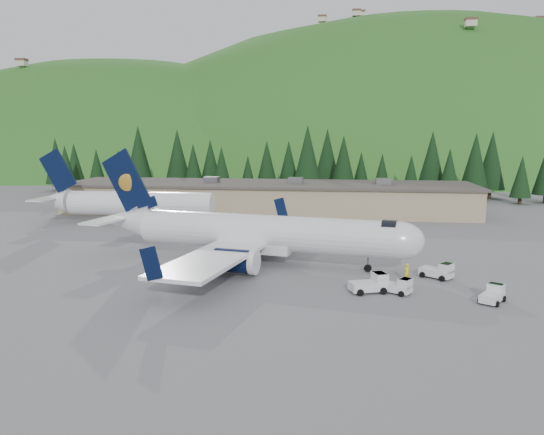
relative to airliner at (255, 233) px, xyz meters
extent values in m
plane|color=slate|center=(1.03, -0.20, -3.18)|extent=(600.00, 600.00, 0.00)
cylinder|color=white|center=(1.03, -0.20, 0.16)|extent=(27.74, 8.82, 3.70)
ellipsoid|color=white|center=(14.56, -2.79, 0.16)|extent=(5.42, 4.54, 3.70)
cylinder|color=black|center=(13.59, -2.61, 0.60)|extent=(1.93, 3.25, 3.05)
cone|color=white|center=(-15.39, 2.95, 0.55)|extent=(6.49, 4.74, 3.70)
cube|color=white|center=(0.07, -0.01, -1.39)|extent=(8.32, 4.57, 0.98)
cube|color=white|center=(-0.90, 0.17, -0.82)|extent=(11.62, 33.86, 0.34)
cube|color=black|center=(0.81, 16.87, 0.45)|extent=(1.98, 0.52, 2.83)
cube|color=black|center=(-5.50, -15.97, 0.45)|extent=(1.98, 0.52, 2.83)
cylinder|color=black|center=(1.14, 5.59, -1.66)|extent=(4.48, 3.00, 2.26)
cylinder|color=white|center=(2.98, 5.24, -1.66)|extent=(1.03, 2.47, 2.40)
cube|color=white|center=(1.14, 5.59, -1.12)|extent=(2.17, 0.65, 0.89)
cylinder|color=black|center=(-1.01, -5.62, -1.66)|extent=(4.48, 3.00, 2.26)
cylinder|color=white|center=(0.83, -5.97, -1.66)|extent=(1.03, 2.47, 2.40)
cube|color=white|center=(-1.01, -5.62, -1.12)|extent=(2.17, 0.65, 0.89)
cube|color=black|center=(-15.19, 2.92, 5.16)|extent=(6.03, 1.44, 7.22)
ellipsoid|color=gold|center=(-14.96, 3.07, 4.96)|extent=(1.95, 0.54, 1.95)
ellipsoid|color=gold|center=(-15.04, 2.69, 4.96)|extent=(1.95, 0.54, 1.95)
cube|color=black|center=(-12.68, 2.43, 2.60)|extent=(2.71, 0.75, 1.95)
cube|color=white|center=(-15.87, 3.05, 1.05)|extent=(4.83, 12.56, 0.22)
cylinder|color=slate|center=(11.66, -2.24, -2.30)|extent=(0.23, 0.23, 1.77)
cylinder|color=black|center=(11.66, -2.24, -2.81)|extent=(0.79, 0.41, 0.75)
cylinder|color=slate|center=(-1.36, 2.97, -2.20)|extent=(0.28, 0.28, 1.97)
cylinder|color=black|center=(-0.98, 2.89, -2.64)|extent=(1.13, 0.54, 1.08)
cylinder|color=black|center=(-1.75, 3.04, -2.64)|extent=(1.13, 0.54, 1.08)
cylinder|color=slate|center=(-2.36, -2.25, -2.20)|extent=(0.28, 0.28, 1.97)
cylinder|color=black|center=(-1.98, -2.32, -2.64)|extent=(1.13, 0.54, 1.08)
cylinder|color=black|center=(-2.75, -2.18, -2.64)|extent=(1.13, 0.54, 1.08)
cylinder|color=white|center=(-20.97, 21.80, 0.02)|extent=(22.00, 3.60, 3.60)
cone|color=white|center=(-34.97, 21.80, 0.22)|extent=(5.00, 3.60, 3.60)
cube|color=black|center=(-33.97, 21.80, 4.82)|extent=(5.82, 0.28, 6.89)
cube|color=white|center=(-34.97, 21.80, 0.82)|extent=(2.40, 11.00, 0.20)
cube|color=silver|center=(11.34, -9.30, -2.61)|extent=(3.50, 2.59, 0.74)
cube|color=silver|center=(12.33, -8.93, -1.98)|extent=(1.50, 1.75, 0.95)
cube|color=black|center=(12.33, -8.93, -1.56)|extent=(1.37, 1.61, 0.11)
cylinder|color=black|center=(12.03, -8.14, -2.89)|extent=(0.63, 0.42, 0.59)
cylinder|color=black|center=(12.62, -9.72, -2.89)|extent=(0.63, 0.42, 0.59)
cylinder|color=black|center=(10.06, -8.89, -2.89)|extent=(0.63, 0.42, 0.59)
cylinder|color=black|center=(10.66, -10.46, -2.89)|extent=(0.63, 0.42, 0.59)
cube|color=silver|center=(17.97, -3.70, -2.64)|extent=(3.26, 2.94, 0.69)
cube|color=silver|center=(18.77, -4.28, -2.05)|extent=(1.61, 1.70, 0.89)
cube|color=black|center=(18.77, -4.28, -1.65)|extent=(1.47, 1.56, 0.10)
cylinder|color=black|center=(19.23, -3.64, -2.91)|extent=(0.57, 0.50, 0.55)
cylinder|color=black|center=(18.30, -4.92, -2.91)|extent=(0.57, 0.50, 0.55)
cylinder|color=black|center=(17.64, -2.48, -2.91)|extent=(0.57, 0.50, 0.55)
cylinder|color=black|center=(16.71, -3.75, -2.91)|extent=(0.57, 0.50, 0.55)
cube|color=silver|center=(21.14, -10.86, -2.70)|extent=(2.52, 2.92, 0.61)
cube|color=silver|center=(21.61, -10.12, -2.18)|extent=(1.50, 1.40, 0.79)
cube|color=black|center=(21.61, -10.12, -1.83)|extent=(1.38, 1.27, 0.09)
cylinder|color=black|center=(21.02, -9.75, -2.94)|extent=(0.43, 0.52, 0.49)
cylinder|color=black|center=(22.20, -10.50, -2.94)|extent=(0.43, 0.52, 0.49)
cylinder|color=black|center=(20.08, -11.23, -2.94)|extent=(0.43, 0.52, 0.49)
cylinder|color=black|center=(21.26, -11.98, -2.94)|extent=(0.43, 0.52, 0.49)
cube|color=tan|center=(-3.97, 37.80, -0.78)|extent=(70.00, 16.00, 4.80)
cube|color=#47423D|center=(-3.97, 37.80, 1.77)|extent=(71.00, 17.00, 0.40)
cube|color=slate|center=(-28.97, 37.80, 2.42)|extent=(2.50, 2.50, 1.00)
cube|color=slate|center=(-13.97, 37.80, 2.42)|extent=(2.50, 2.50, 1.00)
cube|color=slate|center=(1.03, 37.80, 2.42)|extent=(2.50, 2.50, 1.00)
cube|color=slate|center=(16.03, 37.80, 2.42)|extent=(2.50, 2.50, 1.00)
cube|color=silver|center=(13.66, -9.17, -2.70)|extent=(2.96, 2.51, 0.62)
cube|color=silver|center=(14.41, -9.62, -2.17)|extent=(1.40, 1.52, 0.80)
cube|color=black|center=(14.41, -9.62, -1.81)|extent=(1.28, 1.40, 0.09)
cylinder|color=black|center=(14.78, -9.02, -2.94)|extent=(0.52, 0.42, 0.50)
cylinder|color=black|center=(14.05, -10.23, -2.94)|extent=(0.52, 0.42, 0.50)
cylinder|color=black|center=(13.27, -8.10, -2.94)|extent=(0.52, 0.42, 0.50)
cylinder|color=black|center=(12.53, -9.31, -2.94)|extent=(0.52, 0.42, 0.50)
imported|color=yellow|center=(15.07, -5.16, -2.35)|extent=(0.73, 0.69, 1.68)
cone|color=black|center=(-59.26, 66.10, 4.11)|extent=(5.35, 5.35, 10.95)
cone|color=black|center=(-53.85, 64.69, 3.43)|extent=(4.85, 4.85, 9.92)
cone|color=black|center=(-50.95, 55.18, 3.26)|extent=(4.73, 4.73, 9.67)
cone|color=black|center=(-46.40, 60.67, 2.70)|extent=(4.32, 4.32, 8.83)
cone|color=black|center=(-41.34, 60.98, 2.59)|extent=(4.24, 4.24, 8.66)
cone|color=black|center=(-37.74, 64.29, 5.73)|extent=(6.53, 6.53, 13.36)
cone|color=black|center=(-34.34, 55.48, 4.77)|extent=(5.83, 5.83, 11.93)
cone|color=black|center=(-27.84, 62.36, 5.25)|extent=(6.18, 6.18, 12.65)
cone|color=black|center=(-23.63, 60.30, 3.43)|extent=(4.85, 4.85, 9.92)
cone|color=black|center=(-20.16, 61.95, 3.96)|extent=(5.24, 5.24, 10.72)
cone|color=black|center=(-16.71, 57.93, 3.11)|extent=(4.62, 4.62, 9.45)
cone|color=black|center=(-11.46, 60.71, 1.98)|extent=(3.78, 3.78, 7.74)
cone|color=black|center=(-7.67, 63.66, 3.79)|extent=(5.11, 5.11, 10.45)
cone|color=black|center=(-3.01, 66.17, 3.80)|extent=(5.12, 5.12, 10.47)
cone|color=black|center=(1.88, 56.17, 5.66)|extent=(6.48, 6.48, 13.26)
cone|color=black|center=(5.66, 67.09, 5.31)|extent=(6.23, 6.23, 12.75)
cone|color=black|center=(9.29, 58.88, 4.50)|extent=(5.64, 5.64, 11.53)
cone|color=black|center=(13.10, 61.31, 2.47)|extent=(4.15, 4.15, 8.49)
cone|color=black|center=(17.35, 58.96, 2.34)|extent=(4.05, 4.05, 8.28)
cone|color=black|center=(22.66, 53.80, 2.30)|extent=(4.02, 4.02, 8.23)
cone|color=black|center=(27.43, 59.16, 5.00)|extent=(6.00, 6.00, 12.27)
cone|color=black|center=(30.21, 55.12, 3.04)|extent=(4.56, 4.56, 9.33)
cone|color=black|center=(36.07, 59.29, 4.79)|extent=(5.85, 5.85, 11.97)
cone|color=black|center=(40.25, 62.92, 4.97)|extent=(5.98, 5.98, 12.23)
cone|color=black|center=(43.73, 54.40, 2.26)|extent=(3.99, 3.99, 8.17)
ellipsoid|color=#235C1A|center=(-88.97, 169.80, -78.18)|extent=(336.00, 240.00, 240.00)
ellipsoid|color=#235C1A|center=(41.03, 199.80, -88.18)|extent=(420.00, 300.00, 300.00)
camera|label=1|loc=(8.83, -54.08, 10.22)|focal=35.00mm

